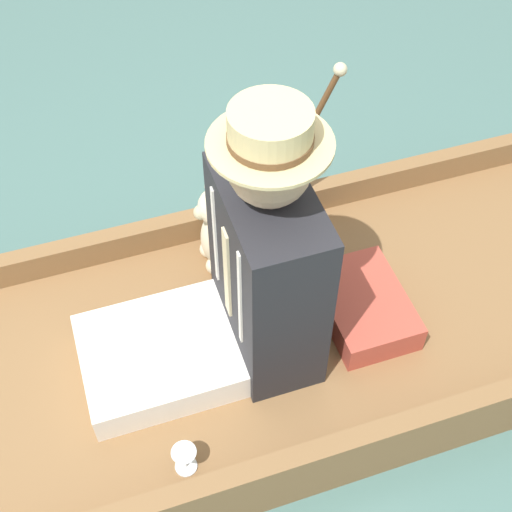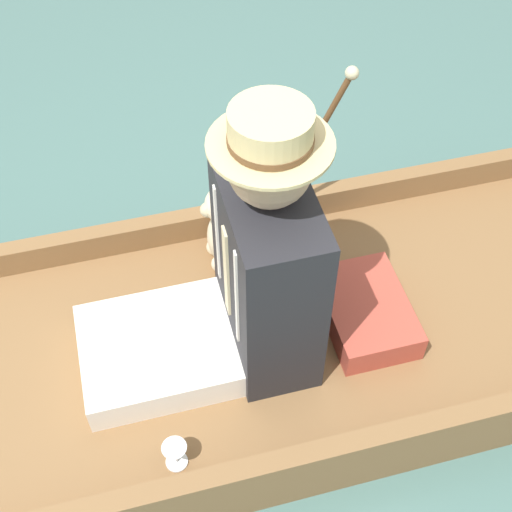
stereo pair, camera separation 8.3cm
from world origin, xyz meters
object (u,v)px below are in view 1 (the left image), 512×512
seated_person (245,276)px  wine_glass (184,456)px  teddy_bear (218,229)px  walking_cane (303,141)px

seated_person → wine_glass: seated_person is taller
teddy_bear → walking_cane: bearing=-76.8°
seated_person → teddy_bear: seated_person is taller
wine_glass → walking_cane: 1.06m
seated_person → teddy_bear: size_ratio=2.60×
wine_glass → teddy_bear: bearing=-23.6°
seated_person → wine_glass: (-0.35, 0.29, -0.27)m
seated_person → walking_cane: 0.55m
wine_glass → walking_cane: bearing=-38.9°
walking_cane → teddy_bear: bearing=103.2°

